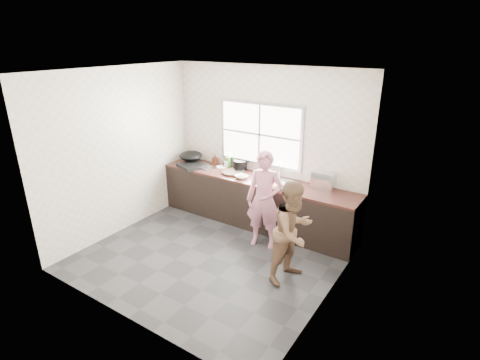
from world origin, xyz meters
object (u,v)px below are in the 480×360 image
Objects in this scene: burner at (192,166)px; bottle_green at (228,160)px; bowl_held at (271,181)px; pot_lid_left at (203,165)px; bottle_brown_tall at (215,160)px; black_pot at (240,165)px; bottle_brown_short at (226,162)px; bowl_crabs at (276,186)px; plate_food at (222,167)px; dish_rack at (324,180)px; woman at (264,203)px; pot_lid_right at (210,168)px; bowl_mince at (241,177)px; person_side at (293,232)px; cutting_board at (233,172)px; glass_jar at (226,164)px; wok at (191,156)px.

bottle_green is at bearing 34.41° from burner.
bowl_held reaches higher than pot_lid_left.
pot_lid_left is at bearing 60.54° from burner.
pot_lid_left is at bearing -128.61° from bottle_brown_tall.
bottle_brown_short is (-0.31, 0.01, -0.01)m from black_pot.
bowl_crabs is 0.25m from bowl_held.
dish_rack is (1.94, 0.08, 0.13)m from plate_food.
plate_food is at bearing -137.72° from bottle_green.
woman is 0.38m from bowl_crabs.
black_pot is at bearing -178.45° from dish_rack.
pot_lid_right is (-0.51, -0.24, -0.08)m from black_pot.
bowl_mince is at bearing -23.45° from bottle_brown_tall.
person_side is at bearing -31.22° from plate_food.
bottle_brown_tall reaches higher than cutting_board.
cutting_board is 1.74× the size of bowl_crabs.
woman is 0.82m from bowl_mince.
person_side is 1.75m from bowl_mince.
burner is (-1.78, 0.06, -0.00)m from bowl_crabs.
plate_food is (-0.62, 0.28, -0.02)m from bowl_mince.
bowl_mince is 0.81× the size of pot_lid_left.
bowl_mince is at bearing -163.54° from dish_rack.
bowl_crabs is 0.51× the size of burner.
glass_jar is (-0.29, -0.03, -0.03)m from black_pot.
pot_lid_left is at bearing 146.83° from woman.
dish_rack is at bearing 0.43° from black_pot.
glass_jar is 0.39× the size of pot_lid_right.
glass_jar reaches higher than bowl_held.
wok is 0.32m from pot_lid_left.
pot_lid_left is (0.29, -0.01, -0.14)m from wok.
plate_food is at bearing 155.02° from cutting_board.
bottle_brown_short is at bearing 62.82° from plate_food.
bowl_mince reaches higher than cutting_board.
person_side is at bearing -49.37° from bowl_held.
glass_jar is 0.25× the size of wok.
plate_food is 1.75× the size of glass_jar.
cutting_board is 0.83m from burner.
black_pot is at bearing 11.22° from plate_food.
black_pot is 0.57m from pot_lid_right.
bowl_crabs is (-0.74, 0.89, 0.19)m from person_side.
burner is (-0.54, -0.34, -0.02)m from glass_jar.
dish_rack is (2.59, 0.19, -0.01)m from wok.
bottle_brown_tall is at bearing 173.13° from glass_jar.
dish_rack reaches higher than burner.
glass_jar is (-0.28, 0.21, 0.04)m from cutting_board.
pot_lid_right is at bearing -132.24° from plate_food.
glass_jar is 1.87m from dish_rack.
bottle_brown_short is at bearing 36.89° from burner.
person_side is at bearing -37.78° from black_pot.
wok reaches higher than black_pot.
woman is 1.50m from bottle_brown_short.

